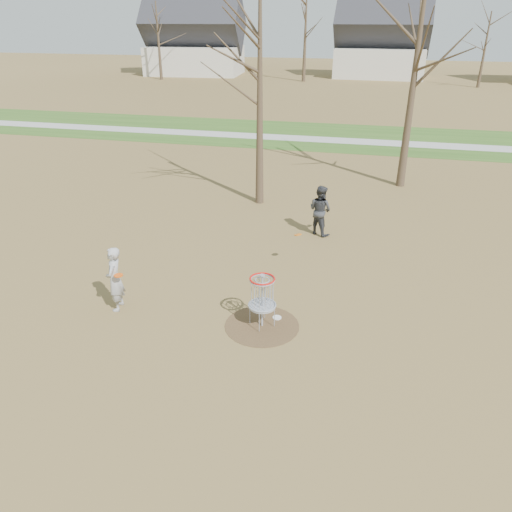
{
  "coord_description": "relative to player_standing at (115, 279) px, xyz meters",
  "views": [
    {
      "loc": [
        2.15,
        -9.82,
        6.76
      ],
      "look_at": [
        -0.5,
        1.5,
        1.1
      ],
      "focal_mm": 35.0,
      "sensor_mm": 36.0,
      "label": 1
    }
  ],
  "objects": [
    {
      "name": "player_throwing",
      "position": [
        4.4,
        5.95,
        0.01
      ],
      "size": [
        1.04,
        0.98,
        1.7
      ],
      "primitive_type": "imported",
      "rotation": [
        0.0,
        0.0,
        2.6
      ],
      "color": "#323337",
      "rests_on": "ground"
    },
    {
      "name": "disc_golf_basket",
      "position": [
        3.73,
        0.06,
        0.07
      ],
      "size": [
        0.64,
        0.64,
        1.35
      ],
      "color": "#9EA3AD",
      "rests_on": "ground"
    },
    {
      "name": "player_standing",
      "position": [
        0.0,
        0.0,
        0.0
      ],
      "size": [
        0.51,
        0.68,
        1.69
      ],
      "primitive_type": "imported",
      "rotation": [
        0.0,
        0.0,
        -1.39
      ],
      "color": "#A7A7A7",
      "rests_on": "ground"
    },
    {
      "name": "green_band",
      "position": [
        3.73,
        21.06,
        -0.84
      ],
      "size": [
        160.0,
        8.0,
        0.01
      ],
      "primitive_type": "cube",
      "color": "#2D5119",
      "rests_on": "ground"
    },
    {
      "name": "houses_row",
      "position": [
        8.05,
        52.62,
        2.68
      ],
      "size": [
        56.51,
        10.01,
        7.26
      ],
      "color": "silver",
      "rests_on": "ground"
    },
    {
      "name": "dirt_circle",
      "position": [
        3.73,
        0.06,
        -0.84
      ],
      "size": [
        1.8,
        1.8,
        0.01
      ],
      "primitive_type": "cylinder",
      "color": "#47331E",
      "rests_on": "ground"
    },
    {
      "name": "footpath",
      "position": [
        3.73,
        20.06,
        -0.83
      ],
      "size": [
        160.0,
        1.5,
        0.01
      ],
      "primitive_type": "cube",
      "color": "#9E9E99",
      "rests_on": "green_band"
    },
    {
      "name": "disc_grounded",
      "position": [
        4.02,
        0.46,
        -0.82
      ],
      "size": [
        0.22,
        0.22,
        0.02
      ],
      "primitive_type": "cylinder",
      "color": "silver",
      "rests_on": "dirt_circle"
    },
    {
      "name": "discs_in_play",
      "position": [
        2.23,
        1.67,
        0.2
      ],
      "size": [
        4.06,
        3.75,
        0.1
      ],
      "color": "orange",
      "rests_on": "ground"
    },
    {
      "name": "bare_trees",
      "position": [
        5.51,
        35.84,
        4.5
      ],
      "size": [
        52.62,
        44.98,
        9.0
      ],
      "color": "#382B1E",
      "rests_on": "ground"
    },
    {
      "name": "ground",
      "position": [
        3.73,
        0.06,
        -0.84
      ],
      "size": [
        160.0,
        160.0,
        0.0
      ],
      "primitive_type": "plane",
      "color": "brown",
      "rests_on": "ground"
    }
  ]
}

